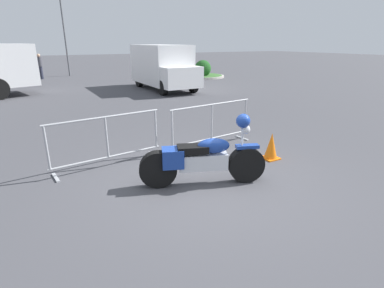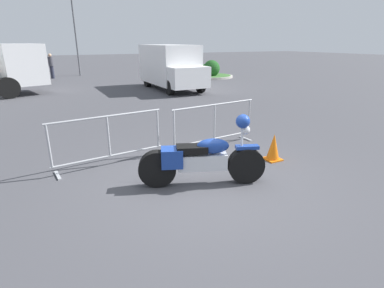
{
  "view_description": "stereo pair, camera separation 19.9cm",
  "coord_description": "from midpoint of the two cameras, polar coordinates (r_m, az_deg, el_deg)",
  "views": [
    {
      "loc": [
        -2.69,
        -4.16,
        2.47
      ],
      "look_at": [
        -0.07,
        0.47,
        0.65
      ],
      "focal_mm": 28.0,
      "sensor_mm": 36.0,
      "label": 1
    },
    {
      "loc": [
        -2.52,
        -4.25,
        2.47
      ],
      "look_at": [
        -0.07,
        0.47,
        0.65
      ],
      "focal_mm": 28.0,
      "sensor_mm": 36.0,
      "label": 2
    }
  ],
  "objects": [
    {
      "name": "crowd_barrier_near",
      "position": [
        6.37,
        -14.72,
        0.78
      ],
      "size": [
        2.35,
        0.64,
        1.07
      ],
      "rotation": [
        0.0,
        0.0,
        0.09
      ],
      "color": "#9EA0A5",
      "rests_on": "ground"
    },
    {
      "name": "motorcycle",
      "position": [
        5.35,
        3.04,
        -2.85
      ],
      "size": [
        2.18,
        1.02,
        1.29
      ],
      "rotation": [
        0.0,
        0.0,
        -0.38
      ],
      "color": "black",
      "rests_on": "ground"
    },
    {
      "name": "street_lamp",
      "position": [
        25.0,
        -21.28,
        20.59
      ],
      "size": [
        0.36,
        0.7,
        5.68
      ],
      "color": "#595B60",
      "rests_on": "ground"
    },
    {
      "name": "traffic_cone",
      "position": [
        6.78,
        16.07,
        -0.62
      ],
      "size": [
        0.34,
        0.34,
        0.59
      ],
      "color": "orange",
      "rests_on": "ground"
    },
    {
      "name": "pedestrian",
      "position": [
        23.68,
        -25.02,
        13.47
      ],
      "size": [
        0.48,
        0.48,
        1.69
      ],
      "rotation": [
        0.0,
        0.0,
        4.03
      ],
      "color": "#262838",
      "rests_on": "ground"
    },
    {
      "name": "planter_island",
      "position": [
        22.37,
        3.33,
        13.6
      ],
      "size": [
        3.52,
        3.52,
        1.23
      ],
      "color": "#ADA89E",
      "rests_on": "ground"
    },
    {
      "name": "ground_plane",
      "position": [
        5.53,
        3.93,
        -7.68
      ],
      "size": [
        120.0,
        120.0,
        0.0
      ],
      "primitive_type": "plane",
      "color": "#424247"
    },
    {
      "name": "delivery_van",
      "position": [
        16.66,
        -3.78,
        14.65
      ],
      "size": [
        2.02,
        5.01,
        2.31
      ],
      "rotation": [
        0.0,
        0.0,
        -1.57
      ],
      "color": "white",
      "rests_on": "ground"
    },
    {
      "name": "crowd_barrier_far",
      "position": [
        7.32,
        5.07,
        3.67
      ],
      "size": [
        2.35,
        0.64,
        1.07
      ],
      "rotation": [
        0.0,
        0.0,
        0.09
      ],
      "color": "#9EA0A5",
      "rests_on": "ground"
    }
  ]
}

